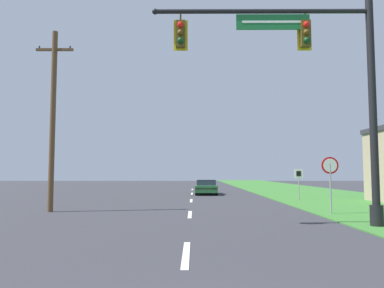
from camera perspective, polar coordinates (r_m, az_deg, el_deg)
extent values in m
cube|color=#38752D|center=(34.28, 17.97, -7.20)|extent=(10.00, 110.00, 0.04)
cube|color=silver|center=(8.83, -0.90, -16.42)|extent=(0.16, 2.80, 0.01)
cube|color=silver|center=(16.74, -0.32, -10.68)|extent=(0.16, 2.80, 0.01)
cube|color=silver|center=(24.70, -0.12, -8.63)|extent=(0.16, 2.80, 0.01)
cube|color=silver|center=(32.69, -0.02, -7.59)|extent=(0.16, 2.80, 0.01)
cube|color=silver|center=(40.68, 0.05, -6.95)|extent=(0.16, 2.80, 0.01)
cylinder|color=black|center=(14.38, 26.33, -9.74)|extent=(0.44, 0.44, 0.70)
cylinder|color=black|center=(14.49, 25.83, 5.02)|extent=(0.26, 0.26, 8.12)
cylinder|color=black|center=(14.30, 10.61, 19.25)|extent=(7.61, 0.16, 0.16)
sphere|color=black|center=(14.16, -5.66, 19.44)|extent=(0.21, 0.21, 0.21)
cube|color=#196B33|center=(14.22, 12.22, 17.70)|extent=(2.59, 0.06, 0.55)
cube|color=white|center=(14.19, 12.25, 17.75)|extent=(2.18, 0.01, 0.08)
cylinder|color=#4C4214|center=(14.03, -1.75, 18.88)|extent=(0.06, 0.06, 0.35)
cube|color=yellow|center=(13.92, -1.73, 16.20)|extent=(0.50, 0.03, 1.11)
cube|color=#4C4214|center=(13.79, -1.75, 16.39)|extent=(0.34, 0.24, 0.95)
sphere|color=red|center=(13.76, -1.77, 17.71)|extent=(0.22, 0.22, 0.22)
sphere|color=#51380F|center=(13.66, -1.77, 16.60)|extent=(0.22, 0.22, 0.22)
sphere|color=#0F3D19|center=(13.56, -1.78, 15.48)|extent=(0.22, 0.22, 0.22)
cylinder|color=#4C4214|center=(14.57, 16.83, 18.17)|extent=(0.06, 0.06, 0.35)
cube|color=yellow|center=(14.45, 16.73, 15.58)|extent=(0.50, 0.03, 1.11)
cube|color=#4C4214|center=(14.33, 16.89, 15.76)|extent=(0.34, 0.24, 0.95)
sphere|color=red|center=(14.31, 17.03, 17.02)|extent=(0.22, 0.22, 0.22)
sphere|color=#51380F|center=(14.21, 17.05, 15.95)|extent=(0.22, 0.22, 0.22)
sphere|color=#0F3D19|center=(14.11, 17.08, 14.86)|extent=(0.22, 0.22, 0.22)
cylinder|color=black|center=(33.46, 3.57, -6.96)|extent=(0.22, 0.64, 0.64)
cylinder|color=black|center=(33.45, 0.81, -6.97)|extent=(0.22, 0.64, 0.64)
cylinder|color=black|center=(30.38, 3.72, -7.23)|extent=(0.22, 0.64, 0.64)
cylinder|color=black|center=(30.38, 0.68, -7.24)|extent=(0.22, 0.64, 0.64)
cube|color=#235B2D|center=(31.90, 2.20, -6.78)|extent=(1.96, 4.54, 0.55)
cube|color=#283342|center=(31.99, 2.19, -5.90)|extent=(1.66, 1.93, 0.42)
cube|color=#235B2D|center=(31.99, 2.19, -5.58)|extent=(1.62, 1.89, 0.06)
cube|color=#B71414|center=(29.69, 2.20, -6.84)|extent=(1.68, 0.11, 0.14)
cylinder|color=gray|center=(17.82, 20.37, -6.37)|extent=(0.07, 0.07, 2.20)
cylinder|color=red|center=(17.81, 20.28, -3.08)|extent=(0.76, 0.04, 0.76)
cylinder|color=white|center=(17.79, 20.30, -3.07)|extent=(0.61, 0.01, 0.61)
cylinder|color=gray|center=(25.75, 15.97, -5.99)|extent=(0.06, 0.06, 2.00)
cube|color=white|center=(25.74, 15.94, -4.36)|extent=(0.55, 0.04, 0.60)
cube|color=black|center=(25.72, 15.95, -4.36)|extent=(0.31, 0.01, 0.34)
cylinder|color=brown|center=(19.16, -20.47, 3.44)|extent=(0.26, 0.26, 8.71)
cube|color=brown|center=(19.91, -20.20, 13.34)|extent=(1.80, 0.12, 0.12)
cylinder|color=#333338|center=(20.21, -22.23, 13.49)|extent=(0.08, 0.08, 0.12)
cylinder|color=#333338|center=(19.70, -18.08, 13.85)|extent=(0.08, 0.08, 0.12)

